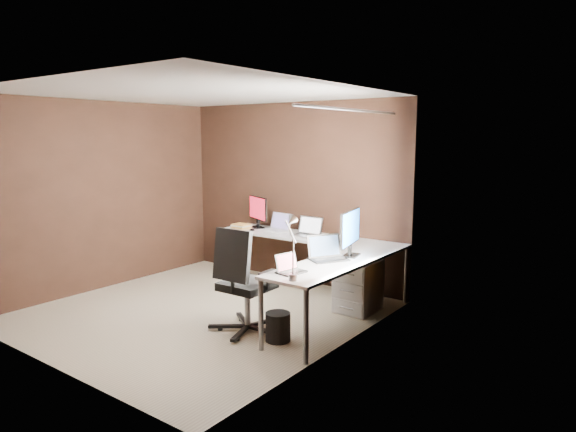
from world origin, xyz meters
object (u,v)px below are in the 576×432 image
object	(u,v)px
monitor_left	(258,210)
book_stack	(241,227)
monitor_right	(350,230)
laptop_black_big	(327,254)
laptop_black_small	(289,268)
desk_lamp	(291,239)
laptop_silver	(308,232)
office_chair	(245,301)
drawer_pedestal	(358,286)
wastebasket	(278,327)
laptop_white	(278,227)

from	to	relation	value
monitor_left	book_stack	size ratio (longest dim) A/B	1.65
monitor_right	laptop_black_big	bearing A→B (deg)	144.50
laptop_black_small	desk_lamp	xyz separation A→B (m)	(0.13, -0.15, 0.33)
laptop_silver	laptop_black_small	bearing A→B (deg)	-59.25
office_chair	monitor_right	bearing A→B (deg)	52.33
laptop_black_big	laptop_black_small	bearing A→B (deg)	-148.70
drawer_pedestal	wastebasket	size ratio (longest dim) A/B	2.07
monitor_left	laptop_black_small	world-z (taller)	monitor_left
monitor_left	laptop_silver	distance (m)	0.94
drawer_pedestal	laptop_black_big	distance (m)	0.78
drawer_pedestal	laptop_white	world-z (taller)	laptop_white
drawer_pedestal	laptop_black_big	xyz separation A→B (m)	(-0.05, -0.61, 0.49)
book_stack	laptop_white	bearing A→B (deg)	27.27
laptop_black_big	laptop_black_small	xyz separation A→B (m)	(-0.00, -0.67, -0.01)
drawer_pedestal	desk_lamp	distance (m)	1.65
desk_lamp	wastebasket	xyz separation A→B (m)	(-0.28, 0.15, -0.96)
office_chair	wastebasket	bearing A→B (deg)	-1.17
monitor_left	office_chair	bearing A→B (deg)	-29.09
monitor_left	book_stack	distance (m)	0.35
book_stack	office_chair	world-z (taller)	office_chair
drawer_pedestal	book_stack	xyz separation A→B (m)	(-1.98, 0.18, 0.47)
monitor_right	drawer_pedestal	bearing A→B (deg)	-1.26
desk_lamp	laptop_white	bearing A→B (deg)	154.36
monitor_left	laptop_silver	size ratio (longest dim) A/B	1.27
desk_lamp	laptop_black_small	bearing A→B (deg)	155.61
laptop_silver	laptop_black_small	xyz separation A→B (m)	(0.92, -1.65, -0.01)
monitor_left	drawer_pedestal	bearing A→B (deg)	11.72
drawer_pedestal	laptop_black_small	world-z (taller)	laptop_black_small
laptop_black_small	wastebasket	distance (m)	0.64
drawer_pedestal	monitor_left	size ratio (longest dim) A/B	1.25
book_stack	monitor_left	bearing A→B (deg)	71.80
monitor_left	laptop_black_small	bearing A→B (deg)	-18.42
drawer_pedestal	book_stack	bearing A→B (deg)	174.83
drawer_pedestal	office_chair	world-z (taller)	office_chair
laptop_black_small	wastebasket	size ratio (longest dim) A/B	1.02
laptop_black_small	desk_lamp	size ratio (longest dim) A/B	0.50
drawer_pedestal	monitor_right	world-z (taller)	monitor_right
drawer_pedestal	wastebasket	xyz separation A→B (m)	(-0.20, -1.29, -0.15)
drawer_pedestal	laptop_white	bearing A→B (deg)	164.41
monitor_left	office_chair	size ratio (longest dim) A/B	0.43
laptop_black_big	desk_lamp	xyz separation A→B (m)	(0.13, -0.82, 0.32)
monitor_left	laptop_white	bearing A→B (deg)	21.78
desk_lamp	wastebasket	bearing A→B (deg)	175.27
monitor_left	desk_lamp	xyz separation A→B (m)	(1.97, -1.88, 0.12)
laptop_black_big	office_chair	size ratio (longest dim) A/B	0.42
monitor_left	laptop_black_big	xyz separation A→B (m)	(1.84, -1.06, -0.20)
laptop_black_big	book_stack	bearing A→B (deg)	99.01
drawer_pedestal	desk_lamp	bearing A→B (deg)	-86.90
laptop_white	laptop_black_small	bearing A→B (deg)	-43.43
laptop_silver	desk_lamp	bearing A→B (deg)	-58.06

